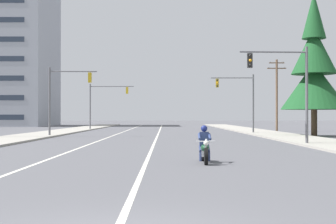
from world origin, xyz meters
TOP-DOWN VIEW (x-y plane):
  - lane_stripe_center at (-0.06, 45.00)m, footprint 0.16×100.00m
  - lane_stripe_left at (-4.22, 45.00)m, footprint 0.16×100.00m
  - sidewalk_kerb_right at (11.19, 40.00)m, footprint 4.40×110.00m
  - sidewalk_kerb_left at (-11.19, 40.00)m, footprint 4.40×110.00m
  - motorcycle_with_rider at (2.23, 11.82)m, footprint 0.70×2.19m
  - traffic_signal_near_right at (8.37, 23.14)m, footprint 4.34×0.51m
  - traffic_signal_near_left at (-8.49, 36.19)m, footprint 4.33×0.38m
  - traffic_signal_mid_right at (8.60, 43.22)m, footprint 4.51×0.37m
  - traffic_signal_mid_left at (-7.71, 57.74)m, footprint 5.98×0.49m
  - utility_pole_right_far at (13.98, 50.29)m, footprint 2.28×0.26m
  - conifer_tree_right_verge_far at (14.15, 36.44)m, footprint 5.97×5.97m

SIDE VIEW (x-z plane):
  - lane_stripe_center at x=-0.06m, z-range 0.00..0.01m
  - lane_stripe_left at x=-4.22m, z-range 0.00..0.01m
  - sidewalk_kerb_right at x=11.19m, z-range 0.00..0.14m
  - sidewalk_kerb_left at x=-11.19m, z-range 0.00..0.14m
  - motorcycle_with_rider at x=2.23m, z-range -0.14..1.32m
  - traffic_signal_near_left at x=-8.49m, z-range 0.96..7.16m
  - traffic_signal_near_right at x=8.37m, z-range 0.96..7.16m
  - traffic_signal_mid_right at x=8.60m, z-range 0.97..7.17m
  - traffic_signal_mid_left at x=-7.71m, z-range 1.06..7.26m
  - utility_pole_right_far at x=13.98m, z-range 0.34..8.95m
  - conifer_tree_right_verge_far at x=14.15m, z-range -0.55..12.59m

